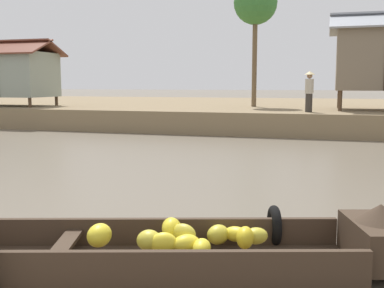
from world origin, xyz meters
TOP-DOWN VIEW (x-y plane):
  - ground_plane at (0.00, 10.00)m, footprint 300.00×300.00m
  - riverbank_strip at (0.00, 27.90)m, footprint 160.00×20.00m
  - banana_boat at (0.89, 4.32)m, footprint 5.82×2.72m
  - stilt_house_left at (-13.26, 20.39)m, footprint 5.01×3.21m
  - palm_tree_mid at (-0.95, 23.21)m, footprint 2.16×2.16m
  - vendor_person at (1.92, 19.29)m, footprint 0.44×0.44m

SIDE VIEW (x-z plane):
  - ground_plane at x=0.00m, z-range 0.00..0.00m
  - banana_boat at x=0.89m, z-range -0.12..0.65m
  - riverbank_strip at x=0.00m, z-range 0.00..0.96m
  - vendor_person at x=1.92m, z-range 1.05..2.71m
  - stilt_house_left at x=-13.26m, z-range 0.94..4.33m
  - palm_tree_mid at x=-0.95m, z-range 2.91..9.13m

